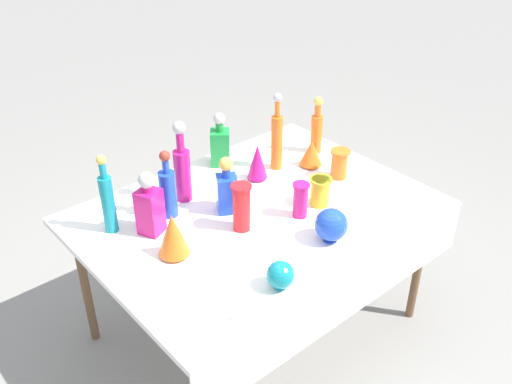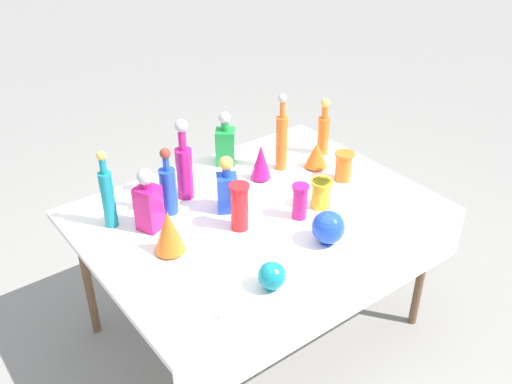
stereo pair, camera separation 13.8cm
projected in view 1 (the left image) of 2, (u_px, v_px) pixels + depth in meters
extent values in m
plane|color=gray|center=(256.00, 326.00, 3.12)|extent=(40.00, 40.00, 0.00)
cube|color=white|center=(256.00, 212.00, 2.73)|extent=(1.61, 1.19, 0.03)
cube|color=white|center=(348.00, 295.00, 2.40)|extent=(1.61, 0.01, 0.27)
cylinder|color=brown|center=(419.00, 264.00, 3.00)|extent=(0.04, 0.04, 0.73)
cylinder|color=brown|center=(85.00, 285.00, 2.86)|extent=(0.04, 0.04, 0.73)
cylinder|color=brown|center=(289.00, 189.00, 3.64)|extent=(0.04, 0.04, 0.73)
cylinder|color=orange|center=(277.00, 143.00, 2.99)|extent=(0.06, 0.06, 0.30)
cylinder|color=orange|center=(278.00, 109.00, 2.89)|extent=(0.03, 0.03, 0.09)
sphere|color=#B2B2B7|center=(278.00, 98.00, 2.86)|extent=(0.05, 0.05, 0.05)
cylinder|color=orange|center=(316.00, 134.00, 3.18)|extent=(0.07, 0.07, 0.22)
cylinder|color=orange|center=(318.00, 110.00, 3.10)|extent=(0.03, 0.03, 0.07)
sphere|color=gold|center=(318.00, 101.00, 3.07)|extent=(0.05, 0.05, 0.05)
cylinder|color=#C61972|center=(183.00, 176.00, 2.74)|extent=(0.08, 0.08, 0.26)
cylinder|color=#C61972|center=(180.00, 142.00, 2.64)|extent=(0.04, 0.04, 0.10)
sphere|color=#B2B2B7|center=(179.00, 128.00, 2.60)|extent=(0.06, 0.06, 0.06)
cylinder|color=blue|center=(168.00, 194.00, 2.63)|extent=(0.08, 0.08, 0.23)
cylinder|color=blue|center=(166.00, 166.00, 2.55)|extent=(0.03, 0.03, 0.07)
sphere|color=maroon|center=(165.00, 156.00, 2.52)|extent=(0.05, 0.05, 0.05)
cylinder|color=teal|center=(108.00, 205.00, 2.51)|extent=(0.06, 0.06, 0.27)
cylinder|color=teal|center=(103.00, 170.00, 2.42)|extent=(0.03, 0.03, 0.07)
sphere|color=gold|center=(101.00, 160.00, 2.39)|extent=(0.04, 0.04, 0.04)
cube|color=blue|center=(227.00, 194.00, 2.67)|extent=(0.13, 0.13, 0.18)
cylinder|color=blue|center=(226.00, 172.00, 2.61)|extent=(0.04, 0.04, 0.05)
sphere|color=gold|center=(226.00, 164.00, 2.58)|extent=(0.07, 0.07, 0.07)
cube|color=#198C38|center=(220.00, 148.00, 3.06)|extent=(0.14, 0.14, 0.20)
cylinder|color=#198C38|center=(220.00, 127.00, 2.99)|extent=(0.04, 0.04, 0.05)
sphere|color=#B2B2B7|center=(219.00, 119.00, 2.97)|extent=(0.06, 0.06, 0.06)
cube|color=#C61972|center=(150.00, 212.00, 2.51)|extent=(0.13, 0.13, 0.21)
cylinder|color=#C61972|center=(147.00, 188.00, 2.45)|extent=(0.04, 0.04, 0.03)
sphere|color=#B2B2B7|center=(146.00, 180.00, 2.43)|extent=(0.07, 0.07, 0.07)
cylinder|color=#C61972|center=(300.00, 200.00, 2.63)|extent=(0.07, 0.07, 0.17)
cylinder|color=#C61972|center=(301.00, 185.00, 2.59)|extent=(0.08, 0.08, 0.01)
cylinder|color=red|center=(242.00, 207.00, 2.53)|extent=(0.08, 0.08, 0.23)
cylinder|color=red|center=(241.00, 187.00, 2.47)|extent=(0.09, 0.09, 0.01)
cylinder|color=orange|center=(339.00, 164.00, 2.94)|extent=(0.09, 0.09, 0.16)
cylinder|color=orange|center=(341.00, 152.00, 2.91)|extent=(0.10, 0.10, 0.01)
cylinder|color=yellow|center=(320.00, 192.00, 2.72)|extent=(0.09, 0.09, 0.14)
cylinder|color=yellow|center=(321.00, 180.00, 2.69)|extent=(0.11, 0.11, 0.01)
cylinder|color=orange|center=(175.00, 253.00, 2.42)|extent=(0.08, 0.08, 0.01)
cone|color=orange|center=(173.00, 234.00, 2.37)|extent=(0.14, 0.14, 0.19)
cylinder|color=orange|center=(311.00, 164.00, 3.09)|extent=(0.06, 0.06, 0.01)
cone|color=orange|center=(311.00, 153.00, 3.05)|extent=(0.12, 0.12, 0.13)
cylinder|color=#C61972|center=(257.00, 178.00, 2.97)|extent=(0.07, 0.07, 0.01)
cone|color=#C61972|center=(257.00, 161.00, 2.92)|extent=(0.11, 0.11, 0.18)
cylinder|color=teal|center=(280.00, 287.00, 2.24)|extent=(0.05, 0.05, 0.01)
sphere|color=teal|center=(280.00, 275.00, 2.21)|extent=(0.11, 0.11, 0.11)
cylinder|color=blue|center=(330.00, 239.00, 2.51)|extent=(0.07, 0.07, 0.01)
sphere|color=blue|center=(331.00, 225.00, 2.47)|extent=(0.15, 0.15, 0.15)
cube|color=white|center=(238.00, 314.00, 2.09)|extent=(0.05, 0.02, 0.04)
cube|color=tan|center=(205.00, 202.00, 3.96)|extent=(0.57, 0.49, 0.24)
cube|color=tan|center=(196.00, 177.00, 3.93)|extent=(0.42, 0.23, 0.09)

